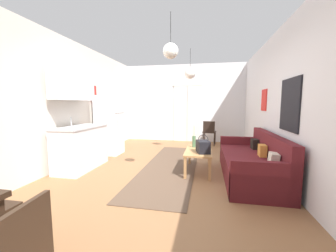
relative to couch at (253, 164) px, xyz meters
name	(u,v)px	position (x,y,z in m)	size (l,w,h in m)	color
ground_plane	(160,179)	(-1.73, -0.28, -0.32)	(4.93, 8.16, 0.10)	#8E603D
wall_back	(184,104)	(-1.72, 3.55, 1.12)	(4.53, 0.13, 2.81)	silver
wall_right	(292,102)	(0.49, -0.28, 1.14)	(0.12, 7.76, 2.81)	silver
wall_left	(56,103)	(-3.94, -0.28, 1.14)	(0.12, 7.76, 2.81)	silver
area_rug	(171,166)	(-1.65, 0.37, -0.26)	(1.10, 3.76, 0.01)	brown
couch	(253,164)	(0.00, 0.00, 0.00)	(0.91, 2.20, 0.83)	#5B191E
coffee_table	(199,153)	(-1.03, 0.14, 0.12)	(0.52, 1.02, 0.45)	#B27F4C
bamboo_vase	(194,141)	(-1.14, 0.39, 0.31)	(0.08, 0.08, 0.46)	#47704C
handbag	(203,147)	(-0.94, -0.07, 0.30)	(0.29, 0.35, 0.35)	black
refrigerator	(109,125)	(-3.50, 1.16, 0.54)	(0.65, 0.58, 1.61)	white
kitchen_counter	(79,130)	(-3.53, -0.13, 0.56)	(0.61, 1.23, 2.15)	silver
accent_chair	(209,131)	(-0.79, 2.87, 0.21)	(0.47, 0.45, 0.82)	black
pendant_lamp_near	(171,51)	(-1.46, -0.67, 1.95)	(0.25, 0.25, 0.72)	black
pendant_lamp_far	(190,73)	(-1.33, 1.46, 1.92)	(0.29, 0.29, 0.78)	black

